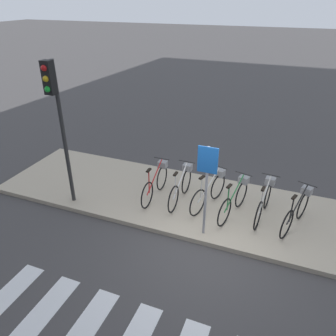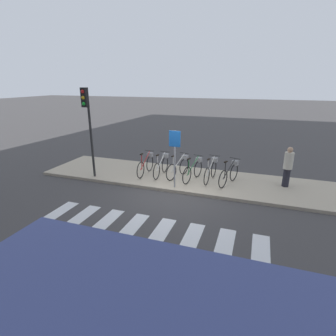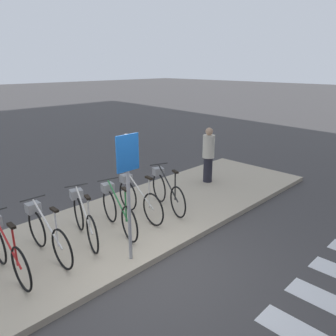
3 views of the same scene
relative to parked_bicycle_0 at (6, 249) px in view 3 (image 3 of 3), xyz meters
The scene contains 10 objects.
ground_plane 2.35m from the parked_bicycle_0, 37.44° to the right, with size 120.00×120.00×0.00m, color #423F3F.
sidewalk 1.88m from the parked_bicycle_0, ahead, with size 12.73×3.01×0.12m.
parked_bicycle_0 is the anchor object (origin of this frame).
parked_bicycle_1 0.71m from the parked_bicycle_0, ahead, with size 0.46×1.72×1.05m.
parked_bicycle_2 1.50m from the parked_bicycle_0, ahead, with size 0.63×1.66×1.05m.
parked_bicycle_3 2.18m from the parked_bicycle_0, ahead, with size 0.56×1.68×1.05m.
parked_bicycle_4 2.89m from the parked_bicycle_0, ahead, with size 0.46×1.71×1.05m.
parked_bicycle_5 3.67m from the parked_bicycle_0, ahead, with size 0.68×1.64×1.05m.
pedestrian 5.83m from the parked_bicycle_0, ahead, with size 0.34×0.34×1.60m.
sign_post 2.27m from the parked_bicycle_0, 33.04° to the right, with size 0.44×0.07×2.24m.
Camera 3 is at (-3.25, -3.73, 3.40)m, focal length 35.00 mm.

